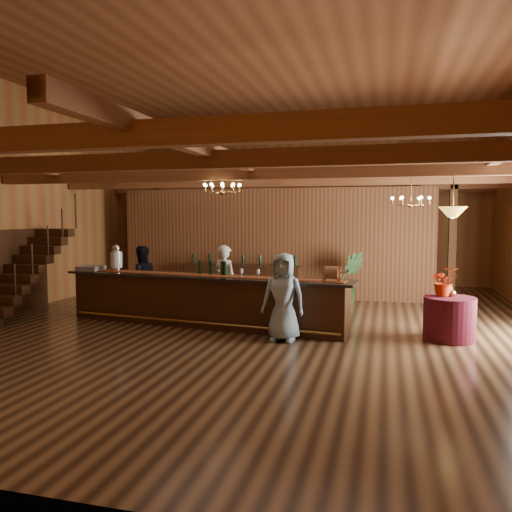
% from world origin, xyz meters
% --- Properties ---
extents(floor, '(14.00, 14.00, 0.00)m').
position_xyz_m(floor, '(0.00, 0.00, 0.00)').
color(floor, brown).
rests_on(floor, ground).
extents(ceiling, '(14.00, 14.00, 0.00)m').
position_xyz_m(ceiling, '(0.00, 0.00, 5.50)').
color(ceiling, brown).
rests_on(ceiling, wall_back).
extents(wall_back, '(12.00, 0.10, 5.50)m').
position_xyz_m(wall_back, '(0.00, 7.00, 2.75)').
color(wall_back, olive).
rests_on(wall_back, floor).
extents(wall_front, '(12.00, 0.10, 5.50)m').
position_xyz_m(wall_front, '(0.00, -7.00, 2.75)').
color(wall_front, olive).
rests_on(wall_front, floor).
extents(wall_left, '(0.10, 14.00, 5.50)m').
position_xyz_m(wall_left, '(-6.00, 0.00, 2.75)').
color(wall_left, olive).
rests_on(wall_left, floor).
extents(beam_grid, '(11.90, 13.90, 0.39)m').
position_xyz_m(beam_grid, '(0.00, 0.51, 3.24)').
color(beam_grid, brown).
rests_on(beam_grid, wall_left).
extents(support_posts, '(9.20, 10.20, 3.20)m').
position_xyz_m(support_posts, '(0.00, -0.50, 1.60)').
color(support_posts, brown).
rests_on(support_posts, floor).
extents(partition_wall, '(9.00, 0.18, 3.10)m').
position_xyz_m(partition_wall, '(-0.50, 3.50, 1.55)').
color(partition_wall, brown).
rests_on(partition_wall, floor).
extents(staircase, '(1.00, 2.80, 2.00)m').
position_xyz_m(staircase, '(-5.45, -0.74, 1.00)').
color(staircase, '#3D1E0F').
rests_on(staircase, floor).
extents(backroom_boxes, '(4.10, 0.60, 1.10)m').
position_xyz_m(backroom_boxes, '(-0.29, 5.50, 0.53)').
color(backroom_boxes, '#3D1E0F').
rests_on(backroom_boxes, floor).
extents(tasting_bar, '(6.50, 1.52, 1.09)m').
position_xyz_m(tasting_bar, '(-1.03, -0.58, 0.55)').
color(tasting_bar, '#3D1E0F').
rests_on(tasting_bar, floor).
extents(beverage_dispenser, '(0.26, 0.26, 0.60)m').
position_xyz_m(beverage_dispenser, '(-3.24, -0.28, 1.36)').
color(beverage_dispenser, silver).
rests_on(beverage_dispenser, tasting_bar).
extents(glass_rack_tray, '(0.50, 0.50, 0.10)m').
position_xyz_m(glass_rack_tray, '(-3.88, -0.31, 1.13)').
color(glass_rack_tray, gray).
rests_on(glass_rack_tray, tasting_bar).
extents(raffle_drum, '(0.34, 0.24, 0.30)m').
position_xyz_m(raffle_drum, '(1.71, -0.93, 1.25)').
color(raffle_drum, brown).
rests_on(raffle_drum, tasting_bar).
extents(bar_bottle_0, '(0.07, 0.07, 0.30)m').
position_xyz_m(bar_bottle_0, '(-1.15, -0.44, 1.23)').
color(bar_bottle_0, black).
rests_on(bar_bottle_0, tasting_bar).
extents(bar_bottle_1, '(0.07, 0.07, 0.30)m').
position_xyz_m(bar_bottle_1, '(-0.89, -0.47, 1.23)').
color(bar_bottle_1, black).
rests_on(bar_bottle_1, tasting_bar).
extents(bar_bottle_2, '(0.07, 0.07, 0.30)m').
position_xyz_m(bar_bottle_2, '(-0.63, -0.49, 1.23)').
color(bar_bottle_2, black).
rests_on(bar_bottle_2, tasting_bar).
extents(bar_bottle_3, '(0.07, 0.07, 0.30)m').
position_xyz_m(bar_bottle_3, '(-0.56, -0.50, 1.23)').
color(bar_bottle_3, black).
rests_on(bar_bottle_3, tasting_bar).
extents(backbar_shelf, '(3.41, 0.87, 0.95)m').
position_xyz_m(backbar_shelf, '(-1.19, 3.02, 0.47)').
color(backbar_shelf, '#3D1E0F').
rests_on(backbar_shelf, floor).
extents(round_table, '(0.94, 0.94, 0.81)m').
position_xyz_m(round_table, '(3.88, -0.57, 0.41)').
color(round_table, '#411017').
rests_on(round_table, floor).
extents(chandelier_left, '(0.80, 0.80, 0.44)m').
position_xyz_m(chandelier_left, '(-0.67, -0.32, 2.92)').
color(chandelier_left, '#AD833F').
rests_on(chandelier_left, beam_grid).
extents(chandelier_right, '(0.80, 0.80, 0.70)m').
position_xyz_m(chandelier_right, '(3.19, 0.83, 2.65)').
color(chandelier_right, '#AD833F').
rests_on(chandelier_right, beam_grid).
extents(pendant_lamp, '(0.52, 0.52, 0.90)m').
position_xyz_m(pendant_lamp, '(3.88, -0.57, 2.40)').
color(pendant_lamp, '#AD833F').
rests_on(pendant_lamp, beam_grid).
extents(bartender, '(0.71, 0.60, 1.67)m').
position_xyz_m(bartender, '(-0.82, 0.26, 0.84)').
color(bartender, silver).
rests_on(bartender, floor).
extents(staff_second, '(1.00, 0.97, 1.62)m').
position_xyz_m(staff_second, '(-2.89, 0.23, 0.81)').
color(staff_second, black).
rests_on(staff_second, floor).
extents(guest, '(0.85, 0.59, 1.65)m').
position_xyz_m(guest, '(0.87, -1.40, 0.83)').
color(guest, '#90B4C7').
rests_on(guest, floor).
extents(floor_plant, '(0.89, 0.79, 1.39)m').
position_xyz_m(floor_plant, '(1.77, 2.83, 0.69)').
color(floor_plant, '#2B4F26').
rests_on(floor_plant, floor).
extents(table_flowers, '(0.57, 0.52, 0.56)m').
position_xyz_m(table_flowers, '(3.78, -0.47, 1.09)').
color(table_flowers, '#B12607').
rests_on(table_flowers, round_table).
extents(table_vase, '(0.15, 0.15, 0.28)m').
position_xyz_m(table_vase, '(3.91, -0.47, 0.95)').
color(table_vase, '#AD833F').
rests_on(table_vase, round_table).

